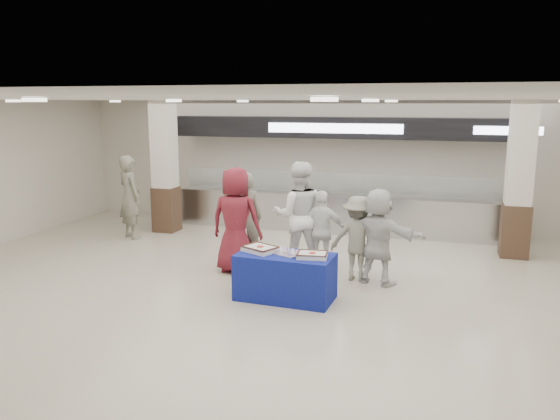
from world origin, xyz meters
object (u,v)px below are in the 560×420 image
(display_table, at_px, (285,277))
(cupcake_tray, at_px, (287,252))
(chef_short, at_px, (322,231))
(civilian_white, at_px, (378,237))
(sheet_cake_left, at_px, (260,248))
(soldier_a, at_px, (245,218))
(sheet_cake_right, at_px, (312,255))
(soldier_b, at_px, (358,238))
(chef_tall, at_px, (299,215))
(soldier_bg, at_px, (130,197))
(civilian_maroon, at_px, (236,220))

(display_table, xyz_separation_m, cupcake_tray, (0.02, 0.03, 0.41))
(chef_short, relative_size, civilian_white, 0.90)
(sheet_cake_left, height_order, chef_short, chef_short)
(civilian_white, bearing_deg, soldier_a, 7.49)
(cupcake_tray, bearing_deg, chef_short, 82.27)
(cupcake_tray, bearing_deg, display_table, -129.42)
(sheet_cake_right, distance_m, soldier_b, 1.47)
(sheet_cake_left, xyz_separation_m, sheet_cake_right, (0.90, -0.10, -0.00))
(chef_tall, xyz_separation_m, chef_short, (0.48, -0.09, -0.26))
(sheet_cake_left, relative_size, civilian_white, 0.37)
(cupcake_tray, relative_size, soldier_bg, 0.28)
(soldier_a, xyz_separation_m, civilian_white, (2.64, -0.47, -0.07))
(sheet_cake_left, relative_size, chef_tall, 0.30)
(chef_tall, relative_size, soldier_bg, 1.05)
(civilian_maroon, relative_size, soldier_b, 1.30)
(civilian_maroon, bearing_deg, sheet_cake_right, 146.09)
(sheet_cake_left, relative_size, cupcake_tray, 1.16)
(cupcake_tray, distance_m, chef_tall, 1.76)
(cupcake_tray, bearing_deg, soldier_bg, 148.41)
(display_table, xyz_separation_m, chef_short, (0.24, 1.66, 0.40))
(soldier_a, bearing_deg, sheet_cake_right, 114.10)
(chef_short, bearing_deg, display_table, 77.21)
(chef_short, relative_size, soldier_b, 1.01)
(soldier_a, relative_size, civilian_white, 1.08)
(cupcake_tray, height_order, chef_tall, chef_tall)
(display_table, height_order, chef_short, chef_short)
(chef_tall, bearing_deg, civilian_white, 145.46)
(sheet_cake_right, bearing_deg, soldier_a, 135.48)
(chef_short, height_order, soldier_b, chef_short)
(cupcake_tray, relative_size, chef_tall, 0.26)
(soldier_b, relative_size, soldier_bg, 0.78)
(soldier_b, bearing_deg, cupcake_tray, 56.08)
(cupcake_tray, bearing_deg, sheet_cake_right, -11.10)
(soldier_a, xyz_separation_m, chef_short, (1.54, -0.01, -0.15))
(sheet_cake_left, bearing_deg, chef_tall, 83.19)
(cupcake_tray, relative_size, soldier_a, 0.29)
(sheet_cake_right, xyz_separation_m, cupcake_tray, (-0.44, 0.09, -0.01))
(cupcake_tray, distance_m, soldier_bg, 5.44)
(display_table, height_order, soldier_a, soldier_a)
(soldier_a, xyz_separation_m, soldier_b, (2.26, -0.34, -0.15))
(display_table, xyz_separation_m, chef_tall, (-0.24, 1.75, 0.65))
(sheet_cake_right, bearing_deg, civilian_maroon, 145.44)
(sheet_cake_right, xyz_separation_m, civilian_white, (0.88, 1.26, 0.06))
(soldier_bg, bearing_deg, sheet_cake_left, 177.44)
(sheet_cake_right, bearing_deg, civilian_white, 55.17)
(soldier_bg, bearing_deg, soldier_b, -163.92)
(sheet_cake_right, height_order, chef_short, chef_short)
(civilian_maroon, relative_size, chef_short, 1.29)
(soldier_bg, bearing_deg, civilian_maroon, -175.90)
(sheet_cake_right, xyz_separation_m, chef_short, (-0.22, 1.72, -0.03))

